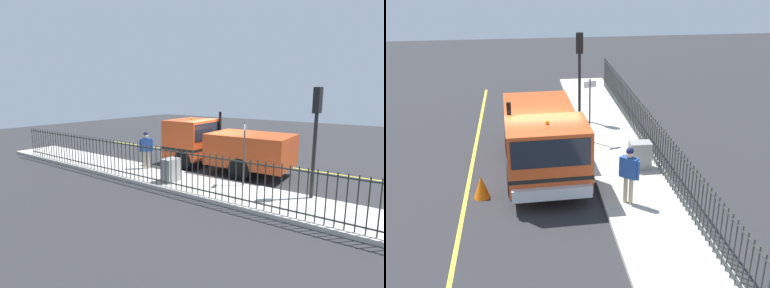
% 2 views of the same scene
% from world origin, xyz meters
% --- Properties ---
extents(ground_plane, '(52.30, 52.30, 0.00)m').
position_xyz_m(ground_plane, '(0.00, 0.00, 0.00)').
color(ground_plane, '#2B2B2D').
rests_on(ground_plane, ground).
extents(sidewalk_slab, '(2.43, 23.77, 0.14)m').
position_xyz_m(sidewalk_slab, '(2.93, 0.00, 0.07)').
color(sidewalk_slab, '#B7B2A8').
rests_on(sidewalk_slab, ground).
extents(lane_marking, '(0.12, 21.40, 0.01)m').
position_xyz_m(lane_marking, '(-2.38, 0.00, 0.00)').
color(lane_marking, yellow).
rests_on(lane_marking, ground).
extents(work_truck, '(2.66, 6.24, 2.73)m').
position_xyz_m(work_truck, '(0.10, 0.08, 1.31)').
color(work_truck, '#D84C1E').
rests_on(work_truck, ground).
extents(worker_standing, '(0.53, 0.49, 1.76)m').
position_xyz_m(worker_standing, '(2.41, -2.46, 1.22)').
color(worker_standing, '#264C99').
rests_on(worker_standing, sidewalk_slab).
extents(iron_fence, '(0.04, 20.24, 1.54)m').
position_xyz_m(iron_fence, '(3.96, -0.00, 0.92)').
color(iron_fence, '#2D332D').
rests_on(iron_fence, sidewalk_slab).
extents(traffic_light_near, '(0.32, 0.24, 3.75)m').
position_xyz_m(traffic_light_near, '(1.94, 4.96, 2.81)').
color(traffic_light_near, black).
rests_on(traffic_light_near, sidewalk_slab).
extents(utility_cabinet, '(0.72, 0.48, 0.95)m').
position_xyz_m(utility_cabinet, '(3.33, -0.18, 0.61)').
color(utility_cabinet, gray).
rests_on(utility_cabinet, sidewalk_slab).
extents(traffic_cone, '(0.50, 0.50, 0.71)m').
position_xyz_m(traffic_cone, '(-1.88, -1.34, 0.35)').
color(traffic_cone, orange).
rests_on(traffic_cone, ground).
extents(street_sign, '(0.48, 0.19, 2.47)m').
position_xyz_m(street_sign, '(2.00, 2.41, 1.68)').
color(street_sign, '#4C4C4C').
rests_on(street_sign, sidewalk_slab).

